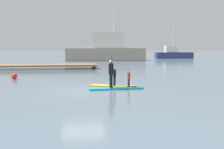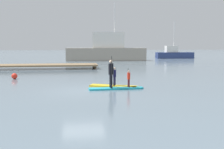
{
  "view_description": "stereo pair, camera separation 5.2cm",
  "coord_description": "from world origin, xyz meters",
  "px_view_note": "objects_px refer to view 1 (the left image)",
  "views": [
    {
      "loc": [
        -0.45,
        -16.0,
        2.7
      ],
      "look_at": [
        1.9,
        1.41,
        0.76
      ],
      "focal_mm": 43.67,
      "sensor_mm": 36.0,
      "label": 1
    },
    {
      "loc": [
        -0.4,
        -16.01,
        2.7
      ],
      "look_at": [
        1.9,
        1.41,
        0.76
      ],
      "focal_mm": 43.67,
      "sensor_mm": 36.0,
      "label": 2
    }
  ],
  "objects_px": {
    "paddleboard_far": "(116,88)",
    "mooring_buoy_near": "(14,76)",
    "fishing_boat_green_midground": "(173,54)",
    "fishing_boat_white_large": "(106,50)",
    "paddler_child_front": "(129,78)",
    "paddleboard_near": "(114,86)",
    "paddler_adult": "(111,72)",
    "paddler_child_solo": "(114,75)"
  },
  "relations": [
    {
      "from": "paddleboard_near",
      "to": "paddleboard_far",
      "type": "height_order",
      "value": "same"
    },
    {
      "from": "fishing_boat_white_large",
      "to": "paddler_child_front",
      "type": "bearing_deg",
      "value": -93.81
    },
    {
      "from": "paddleboard_near",
      "to": "paddler_child_front",
      "type": "distance_m",
      "value": 1.28
    },
    {
      "from": "paddler_child_solo",
      "to": "paddler_child_front",
      "type": "bearing_deg",
      "value": -46.43
    },
    {
      "from": "mooring_buoy_near",
      "to": "fishing_boat_green_midground",
      "type": "bearing_deg",
      "value": 50.89
    },
    {
      "from": "paddler_child_front",
      "to": "mooring_buoy_near",
      "type": "distance_m",
      "value": 9.92
    },
    {
      "from": "paddleboard_far",
      "to": "mooring_buoy_near",
      "type": "relative_size",
      "value": 7.27
    },
    {
      "from": "paddler_child_solo",
      "to": "paddleboard_far",
      "type": "bearing_deg",
      "value": -91.79
    },
    {
      "from": "paddler_child_solo",
      "to": "paddleboard_far",
      "type": "height_order",
      "value": "paddler_child_solo"
    },
    {
      "from": "paddleboard_far",
      "to": "paddler_adult",
      "type": "xyz_separation_m",
      "value": [
        -0.31,
        -0.02,
        1.02
      ]
    },
    {
      "from": "fishing_boat_white_large",
      "to": "fishing_boat_green_midground",
      "type": "xyz_separation_m",
      "value": [
        13.91,
        5.49,
        -0.84
      ]
    },
    {
      "from": "paddler_adult",
      "to": "mooring_buoy_near",
      "type": "relative_size",
      "value": 4.16
    },
    {
      "from": "paddler_child_solo",
      "to": "paddler_child_front",
      "type": "distance_m",
      "value": 1.11
    },
    {
      "from": "paddleboard_near",
      "to": "paddleboard_far",
      "type": "relative_size",
      "value": 0.95
    },
    {
      "from": "paddler_child_solo",
      "to": "fishing_boat_green_midground",
      "type": "relative_size",
      "value": 0.16
    },
    {
      "from": "fishing_boat_white_large",
      "to": "fishing_boat_green_midground",
      "type": "distance_m",
      "value": 14.97
    },
    {
      "from": "paddleboard_far",
      "to": "mooring_buoy_near",
      "type": "xyz_separation_m",
      "value": [
        -7.2,
        5.92,
        0.18
      ]
    },
    {
      "from": "fishing_boat_green_midground",
      "to": "mooring_buoy_near",
      "type": "relative_size",
      "value": 15.9
    },
    {
      "from": "paddler_child_solo",
      "to": "paddler_adult",
      "type": "bearing_deg",
      "value": -110.84
    },
    {
      "from": "paddleboard_near",
      "to": "paddler_child_front",
      "type": "xyz_separation_m",
      "value": [
        0.76,
        -0.81,
        0.62
      ]
    },
    {
      "from": "paddler_child_front",
      "to": "fishing_boat_white_large",
      "type": "bearing_deg",
      "value": 86.19
    },
    {
      "from": "paddleboard_far",
      "to": "paddler_child_front",
      "type": "bearing_deg",
      "value": 4.24
    },
    {
      "from": "paddleboard_far",
      "to": "fishing_boat_green_midground",
      "type": "height_order",
      "value": "fishing_boat_green_midground"
    },
    {
      "from": "paddler_adult",
      "to": "mooring_buoy_near",
      "type": "xyz_separation_m",
      "value": [
        -6.89,
        5.94,
        -0.84
      ]
    },
    {
      "from": "paddler_child_solo",
      "to": "mooring_buoy_near",
      "type": "distance_m",
      "value": 8.84
    },
    {
      "from": "paddleboard_near",
      "to": "paddler_child_solo",
      "type": "bearing_deg",
      "value": -105.53
    },
    {
      "from": "paddler_child_front",
      "to": "fishing_boat_white_large",
      "type": "height_order",
      "value": "fishing_boat_white_large"
    },
    {
      "from": "paddler_adult",
      "to": "fishing_boat_green_midground",
      "type": "relative_size",
      "value": 0.26
    },
    {
      "from": "paddleboard_near",
      "to": "paddler_child_solo",
      "type": "xyz_separation_m",
      "value": [
        -0.0,
        -0.01,
        0.7
      ]
    },
    {
      "from": "paddleboard_far",
      "to": "fishing_boat_white_large",
      "type": "xyz_separation_m",
      "value": [
        2.77,
        29.79,
        1.65
      ]
    },
    {
      "from": "paddleboard_near",
      "to": "paddler_adult",
      "type": "height_order",
      "value": "paddler_adult"
    },
    {
      "from": "paddler_child_front",
      "to": "fishing_boat_green_midground",
      "type": "height_order",
      "value": "fishing_boat_green_midground"
    },
    {
      "from": "paddler_child_solo",
      "to": "paddler_adult",
      "type": "xyz_separation_m",
      "value": [
        -0.34,
        -0.89,
        0.32
      ]
    },
    {
      "from": "paddleboard_far",
      "to": "fishing_boat_green_midground",
      "type": "xyz_separation_m",
      "value": [
        16.68,
        35.29,
        0.81
      ]
    },
    {
      "from": "fishing_boat_green_midground",
      "to": "paddler_child_solo",
      "type": "bearing_deg",
      "value": -115.81
    },
    {
      "from": "paddler_adult",
      "to": "fishing_boat_green_midground",
      "type": "xyz_separation_m",
      "value": [
        16.99,
        35.31,
        -0.21
      ]
    },
    {
      "from": "fishing_boat_white_large",
      "to": "mooring_buoy_near",
      "type": "height_order",
      "value": "fishing_boat_white_large"
    },
    {
      "from": "paddleboard_far",
      "to": "paddler_child_front",
      "type": "xyz_separation_m",
      "value": [
        0.79,
        0.06,
        0.62
      ]
    },
    {
      "from": "paddleboard_near",
      "to": "fishing_boat_green_midground",
      "type": "relative_size",
      "value": 0.43
    },
    {
      "from": "paddler_child_solo",
      "to": "fishing_boat_white_large",
      "type": "relative_size",
      "value": 0.09
    },
    {
      "from": "paddleboard_near",
      "to": "fishing_boat_white_large",
      "type": "height_order",
      "value": "fishing_boat_white_large"
    },
    {
      "from": "paddler_adult",
      "to": "paddleboard_near",
      "type": "bearing_deg",
      "value": 69.22
    }
  ]
}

